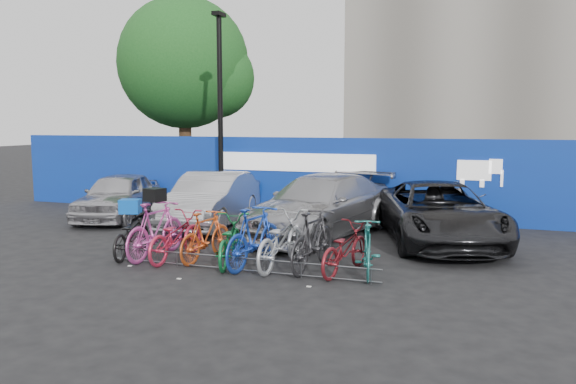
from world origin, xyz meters
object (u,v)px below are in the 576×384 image
at_px(bike_7, 313,240).
at_px(tree, 189,66).
at_px(car_2, 320,206).
at_px(bike_2, 175,236).
at_px(bike_5, 254,237).
at_px(bike_rack, 237,264).
at_px(bike_1, 156,230).
at_px(bike_4, 229,241).
at_px(bike_6, 280,240).
at_px(bike_8, 345,248).
at_px(bike_9, 367,248).
at_px(lamppost, 220,108).
at_px(car_1, 212,199).
at_px(car_0, 118,196).
at_px(bike_0, 131,235).
at_px(car_3, 438,213).
at_px(bike_3, 206,236).

bearing_deg(bike_7, tree, -43.75).
relative_size(car_2, bike_2, 2.74).
bearing_deg(bike_5, bike_rack, 77.57).
xyz_separation_m(bike_1, bike_4, (1.71, -0.03, -0.11)).
bearing_deg(bike_4, bike_6, 173.69).
xyz_separation_m(bike_5, bike_8, (1.81, 0.12, -0.13)).
distance_m(bike_4, bike_9, 2.79).
xyz_separation_m(lamppost, bike_5, (3.38, -5.55, -2.66)).
relative_size(car_1, bike_6, 2.13).
bearing_deg(bike_8, car_0, -12.60).
distance_m(tree, bike_6, 13.32).
bearing_deg(bike_5, tree, -46.82).
distance_m(car_1, bike_2, 3.88).
xyz_separation_m(car_2, bike_9, (1.87, -3.37, -0.24)).
bearing_deg(bike_rack, car_1, 122.11).
bearing_deg(bike_9, bike_2, -10.57).
bearing_deg(bike_6, bike_rack, 44.53).
relative_size(bike_7, bike_9, 1.14).
bearing_deg(bike_5, bike_7, -163.07).
bearing_deg(bike_6, car_2, -83.54).
relative_size(bike_1, bike_8, 1.10).
xyz_separation_m(bike_rack, car_0, (-5.77, 4.34, 0.53)).
relative_size(bike_rack, bike_1, 2.78).
bearing_deg(bike_7, bike_1, 9.54).
bearing_deg(bike_8, bike_0, 15.07).
bearing_deg(bike_9, bike_8, -12.91).
xyz_separation_m(car_1, bike_2, (1.03, -3.73, -0.24)).
bearing_deg(bike_8, bike_2, 15.25).
relative_size(bike_0, bike_9, 1.03).
height_order(bike_0, bike_2, bike_2).
bearing_deg(lamppost, bike_1, -78.51).
distance_m(car_2, car_3, 2.91).
height_order(bike_rack, bike_2, bike_2).
xyz_separation_m(bike_2, bike_3, (0.64, 0.14, 0.02)).
height_order(tree, bike_0, tree).
xyz_separation_m(bike_rack, bike_8, (1.98, 0.58, 0.32)).
bearing_deg(lamppost, car_2, -28.80).
bearing_deg(bike_3, bike_6, -171.90).
bearing_deg(bike_6, bike_1, 6.19).
distance_m(tree, bike_5, 13.13).
bearing_deg(bike_9, bike_7, -14.71).
height_order(bike_2, bike_4, bike_2).
xyz_separation_m(car_1, bike_8, (4.61, -3.61, -0.26)).
bearing_deg(bike_9, bike_1, -11.16).
height_order(bike_3, bike_8, bike_3).
xyz_separation_m(car_1, bike_4, (2.26, -3.73, -0.25)).
distance_m(car_0, bike_4, 6.66).
relative_size(bike_rack, bike_9, 3.26).
distance_m(car_3, bike_7, 3.98).
distance_m(bike_0, bike_3, 1.71).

